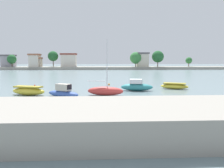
{
  "coord_description": "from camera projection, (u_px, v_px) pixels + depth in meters",
  "views": [
    {
      "loc": [
        -2.01,
        -21.71,
        4.42
      ],
      "look_at": [
        -0.59,
        7.22,
        1.17
      ],
      "focal_mm": 34.7,
      "sensor_mm": 36.0,
      "label": 1
    }
  ],
  "objects": [
    {
      "name": "mooring_buoy_3",
      "position": [
        35.0,
        85.0,
        36.11
      ],
      "size": [
        0.29,
        0.29,
        0.29
      ],
      "primitive_type": "sphere",
      "color": "red",
      "rests_on": "ground"
    },
    {
      "name": "moored_boat_3",
      "position": [
        137.0,
        86.0,
        30.95
      ],
      "size": [
        4.77,
        2.46,
        1.66
      ],
      "rotation": [
        0.0,
        0.0,
        -0.18
      ],
      "color": "teal",
      "rests_on": "ground"
    },
    {
      "name": "moored_boat_1",
      "position": [
        63.0,
        92.0,
        25.68
      ],
      "size": [
        4.43,
        3.34,
        1.58
      ],
      "rotation": [
        0.0,
        0.0,
        -0.53
      ],
      "color": "#3856A8",
      "rests_on": "ground"
    },
    {
      "name": "moored_boat_2",
      "position": [
        105.0,
        91.0,
        26.88
      ],
      "size": [
        4.66,
        2.12,
        6.87
      ],
      "rotation": [
        0.0,
        0.0,
        -0.19
      ],
      "color": "#C63833",
      "rests_on": "ground"
    },
    {
      "name": "seawall_embankment",
      "position": [
        135.0,
        119.0,
        12.99
      ],
      "size": [
        72.91,
        6.8,
        1.72
      ],
      "primitive_type": "cube",
      "color": "gray",
      "rests_on": "ground"
    },
    {
      "name": "moored_boat_0",
      "position": [
        28.0,
        91.0,
        27.14
      ],
      "size": [
        4.68,
        2.6,
        1.14
      ],
      "rotation": [
        0.0,
        0.0,
        -0.3
      ],
      "color": "yellow",
      "rests_on": "ground"
    },
    {
      "name": "moored_boat_4",
      "position": [
        174.0,
        86.0,
        32.86
      ],
      "size": [
        4.31,
        2.87,
        0.92
      ],
      "rotation": [
        0.0,
        0.0,
        -0.4
      ],
      "color": "yellow",
      "rests_on": "ground"
    },
    {
      "name": "mooring_buoy_2",
      "position": [
        109.0,
        84.0,
        37.48
      ],
      "size": [
        0.34,
        0.34,
        0.34
      ],
      "primitive_type": "sphere",
      "color": "orange",
      "rests_on": "ground"
    },
    {
      "name": "ground_plane",
      "position": [
        121.0,
        103.0,
        22.14
      ],
      "size": [
        400.0,
        400.0,
        0.0
      ],
      "primitive_type": "plane",
      "color": "slate"
    },
    {
      "name": "distant_shoreline",
      "position": [
        97.0,
        64.0,
        99.79
      ],
      "size": [
        115.43,
        9.96,
        8.52
      ],
      "color": "#9E998C",
      "rests_on": "ground"
    }
  ]
}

